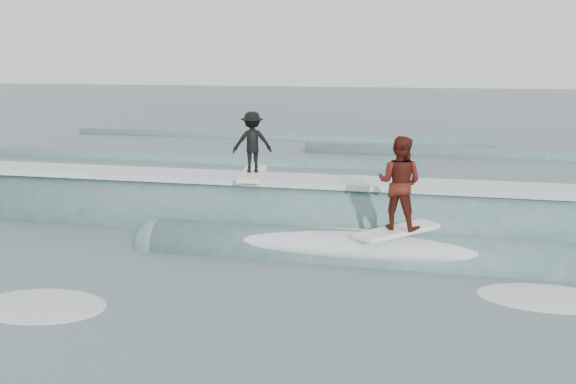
# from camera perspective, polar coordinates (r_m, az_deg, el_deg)

# --- Properties ---
(ground) EXTENTS (160.00, 160.00, 0.00)m
(ground) POSITION_cam_1_polar(r_m,az_deg,el_deg) (11.29, -4.79, -9.81)
(ground) COLOR #3E575B
(ground) RESTS_ON ground
(breaking_wave) EXTENTS (22.71, 3.97, 2.37)m
(breaking_wave) POSITION_cam_1_polar(r_m,az_deg,el_deg) (15.69, 1.51, -3.35)
(breaking_wave) COLOR #3C6563
(breaking_wave) RESTS_ON ground
(surfer_black) EXTENTS (1.11, 2.06, 1.60)m
(surfer_black) POSITION_cam_1_polar(r_m,az_deg,el_deg) (15.93, -3.19, 4.12)
(surfer_black) COLOR white
(surfer_black) RESTS_ON ground
(surfer_red) EXTENTS (1.73, 1.87, 2.02)m
(surfer_red) POSITION_cam_1_polar(r_m,az_deg,el_deg) (13.24, 9.86, 0.48)
(surfer_red) COLOR white
(surfer_red) RESTS_ON ground
(whitewater) EXTENTS (10.81, 8.23, 0.10)m
(whitewater) POSITION_cam_1_polar(r_m,az_deg,el_deg) (8.92, -4.50, -16.03)
(whitewater) COLOR silver
(whitewater) RESTS_ON ground
(far_swells) EXTENTS (38.75, 8.65, 0.80)m
(far_swells) POSITION_cam_1_polar(r_m,az_deg,el_deg) (28.14, 5.96, 3.36)
(far_swells) COLOR #3C6563
(far_swells) RESTS_ON ground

